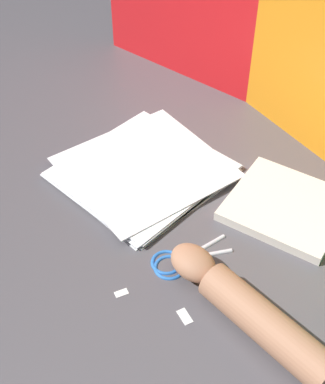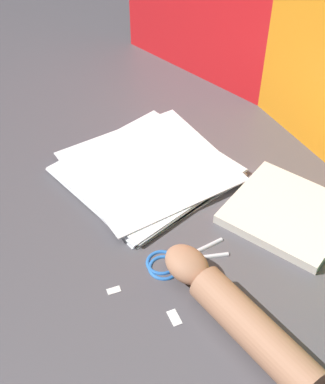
# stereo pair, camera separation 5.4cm
# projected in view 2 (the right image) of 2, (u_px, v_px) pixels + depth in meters

# --- Properties ---
(ground_plane) EXTENTS (6.00, 6.00, 0.00)m
(ground_plane) POSITION_uv_depth(u_px,v_px,m) (154.00, 204.00, 1.09)
(ground_plane) COLOR #4C494F
(backdrop_panel_center) EXTENTS (0.72, 0.13, 0.56)m
(backdrop_panel_center) POSITION_uv_depth(u_px,v_px,m) (317.00, 19.00, 1.08)
(backdrop_panel_center) COLOR orange
(backdrop_panel_center) RESTS_ON ground_plane
(paper_stack) EXTENTS (0.33, 0.35, 0.02)m
(paper_stack) POSITION_uv_depth(u_px,v_px,m) (147.00, 170.00, 1.16)
(paper_stack) COLOR white
(paper_stack) RESTS_ON ground_plane
(book_closed) EXTENTS (0.27, 0.26, 0.02)m
(book_closed) POSITION_uv_depth(u_px,v_px,m) (288.00, 213.00, 1.06)
(book_closed) COLOR silver
(book_closed) RESTS_ON ground_plane
(scissors) EXTENTS (0.10, 0.16, 0.01)m
(scissors) POSITION_uv_depth(u_px,v_px,m) (173.00, 261.00, 0.98)
(scissors) COLOR silver
(scissors) RESTS_ON ground_plane
(hand_forearm) EXTENTS (0.34, 0.07, 0.06)m
(hand_forearm) POSITION_uv_depth(u_px,v_px,m) (238.00, 314.00, 0.86)
(hand_forearm) COLOR #A87556
(hand_forearm) RESTS_ON ground_plane
(paper_scrap_near) EXTENTS (0.02, 0.03, 0.00)m
(paper_scrap_near) POSITION_uv_depth(u_px,v_px,m) (114.00, 290.00, 0.94)
(paper_scrap_near) COLOR white
(paper_scrap_near) RESTS_ON ground_plane
(paper_scrap_mid) EXTENTS (0.03, 0.02, 0.00)m
(paper_scrap_mid) POSITION_uv_depth(u_px,v_px,m) (174.00, 317.00, 0.90)
(paper_scrap_mid) COLOR white
(paper_scrap_mid) RESTS_ON ground_plane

